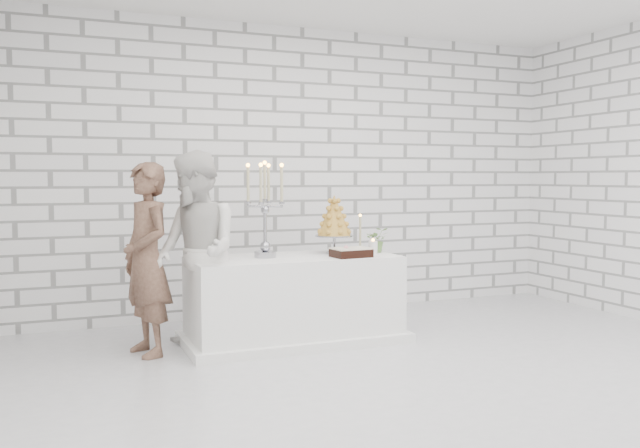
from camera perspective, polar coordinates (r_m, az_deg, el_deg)
The scene contains 11 objects.
ground at distance 4.98m, azimuth 8.99°, elevation -12.81°, with size 6.00×5.00×0.01m, color silver.
wall_back at distance 7.02m, azimuth -1.52°, elevation 4.55°, with size 6.00×0.01×3.00m, color white.
cake_table at distance 5.83m, azimuth -2.27°, elevation -6.48°, with size 1.80×0.80×0.75m, color white.
groom at distance 5.51m, azimuth -14.72°, elevation -2.95°, with size 0.57×0.37×1.56m, color brown.
bride at distance 5.42m, azimuth -10.71°, elevation -2.47°, with size 0.81×0.63×1.66m, color silver.
candelabra at distance 5.68m, azimuth -4.77°, elevation 1.27°, with size 0.34×0.34×0.83m, color #9798A1, non-canonical shape.
croquembouche at distance 5.97m, azimuth 1.23°, elevation -0.01°, with size 0.34×0.34×0.53m, color #A27429, non-canonical shape.
chocolate_cake at distance 5.72m, azimuth 2.69°, elevation -2.46°, with size 0.32×0.23×0.08m, color black.
pillar_candle at distance 5.93m, azimuth 4.60°, elevation -2.05°, with size 0.08×0.08×0.12m, color white.
extra_taper at distance 6.25m, azimuth 3.49°, elevation -0.81°, with size 0.06×0.06×0.32m, color #BDB58A.
flowers at distance 6.08m, azimuth 4.94°, elevation -1.37°, with size 0.21×0.18×0.23m, color #446B2F.
Camera 1 is at (-2.48, -4.07, 1.44)m, focal length 37.10 mm.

